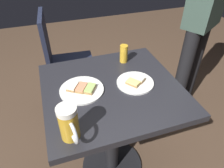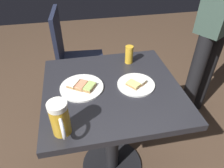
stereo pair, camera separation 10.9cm
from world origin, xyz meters
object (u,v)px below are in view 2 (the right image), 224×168
(plate_near, at_px, (82,87))
(cafe_chair, at_px, (73,57))
(plate_far, at_px, (136,84))
(patron_standing, at_px, (218,21))
(beer_mug, at_px, (60,119))
(beer_glass_small, at_px, (129,55))

(plate_near, height_order, cafe_chair, cafe_chair)
(plate_far, relative_size, patron_standing, 0.13)
(beer_mug, relative_size, beer_glass_small, 1.45)
(plate_near, xyz_separation_m, plate_far, (-0.29, 0.03, -0.00))
(plate_far, relative_size, cafe_chair, 0.21)
(plate_near, relative_size, beer_mug, 1.44)
(plate_near, relative_size, patron_standing, 0.15)
(plate_far, xyz_separation_m, patron_standing, (-0.72, -0.42, 0.13))
(plate_near, xyz_separation_m, patron_standing, (-1.00, -0.39, 0.13))
(plate_far, distance_m, beer_glass_small, 0.24)
(beer_glass_small, relative_size, cafe_chair, 0.12)
(beer_glass_small, height_order, patron_standing, patron_standing)
(beer_glass_small, bearing_deg, beer_mug, 49.23)
(plate_near, relative_size, plate_far, 1.14)
(beer_mug, relative_size, cafe_chair, 0.17)
(patron_standing, bearing_deg, beer_mug, 0.33)
(plate_far, bearing_deg, plate_near, -6.27)
(cafe_chair, bearing_deg, beer_mug, 0.58)
(plate_far, distance_m, beer_mug, 0.47)
(cafe_chair, relative_size, patron_standing, 0.61)
(plate_far, bearing_deg, beer_mug, 32.15)
(beer_mug, height_order, cafe_chair, cafe_chair)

